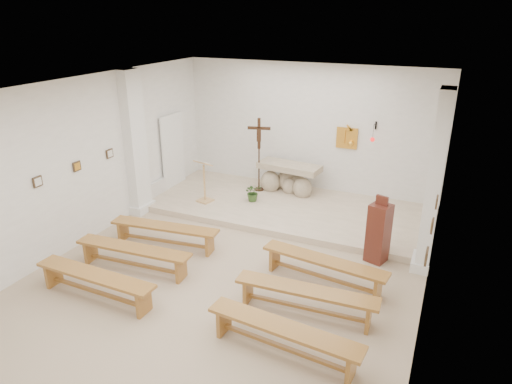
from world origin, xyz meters
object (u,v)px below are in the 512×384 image
at_px(bench_left_front, 165,231).
at_px(lectern, 204,181).
at_px(bench_right_second, 306,295).
at_px(bench_right_third, 283,333).
at_px(donation_pedestal, 379,233).
at_px(bench_right_front, 324,265).
at_px(bench_left_third, 95,280).
at_px(altar, 288,180).
at_px(bench_left_second, 133,253).
at_px(crucifix_stand, 259,149).

bearing_deg(bench_left_front, lectern, 91.15).
bearing_deg(bench_right_second, bench_right_third, -92.92).
bearing_deg(bench_left_front, donation_pedestal, 9.62).
distance_m(donation_pedestal, bench_right_front, 1.47).
height_order(bench_right_front, bench_left_third, same).
bearing_deg(donation_pedestal, altar, 156.58).
xyz_separation_m(lectern, bench_left_second, (0.30, -3.25, -0.34)).
bearing_deg(bench_left_second, bench_right_second, -3.87).
bearing_deg(bench_right_third, bench_left_second, 168.56).
xyz_separation_m(bench_left_front, bench_right_third, (3.48, -2.09, 0.00)).
xyz_separation_m(bench_right_front, bench_left_third, (-3.48, -2.09, 0.00)).
distance_m(altar, lectern, 2.31).
distance_m(altar, bench_left_third, 6.00).
bearing_deg(bench_right_front, donation_pedestal, 66.14).
relative_size(crucifix_stand, bench_left_third, 0.84).
relative_size(bench_left_second, bench_right_third, 1.00).
distance_m(bench_left_front, bench_left_second, 1.04).
xyz_separation_m(altar, bench_left_front, (-1.41, -3.74, -0.11)).
xyz_separation_m(altar, donation_pedestal, (2.82, -2.50, 0.14)).
height_order(altar, crucifix_stand, crucifix_stand).
bearing_deg(donation_pedestal, bench_left_front, -145.49).
bearing_deg(crucifix_stand, bench_right_second, -73.09).
bearing_deg(bench_right_second, bench_left_second, 177.08).
bearing_deg(crucifix_stand, bench_right_front, -66.09).
xyz_separation_m(crucifix_stand, bench_left_third, (-0.65, -5.60, -0.93)).
relative_size(altar, bench_right_second, 0.73).
xyz_separation_m(altar, bench_right_third, (2.06, -5.83, -0.11)).
bearing_deg(bench_left_front, bench_right_third, -37.63).
relative_size(bench_left_front, bench_left_third, 1.01).
relative_size(lectern, bench_left_third, 0.48).
bearing_deg(bench_left_front, crucifix_stand, 72.91).
bearing_deg(bench_left_second, bench_right_front, 12.82).
bearing_deg(bench_right_second, crucifix_stand, 118.92).
relative_size(lectern, bench_right_second, 0.48).
relative_size(donation_pedestal, bench_right_third, 0.59).
distance_m(crucifix_stand, bench_right_second, 5.45).
xyz_separation_m(bench_left_second, bench_right_second, (3.48, 0.00, 0.00)).
bearing_deg(crucifix_stand, donation_pedestal, -47.41).
height_order(donation_pedestal, bench_right_front, donation_pedestal).
bearing_deg(bench_left_second, bench_left_front, 86.13).
relative_size(crucifix_stand, bench_right_third, 0.83).
distance_m(bench_left_front, bench_right_front, 3.48).
bearing_deg(donation_pedestal, bench_right_front, -103.06).
distance_m(donation_pedestal, bench_left_front, 4.41).
relative_size(crucifix_stand, donation_pedestal, 1.41).
xyz_separation_m(crucifix_stand, bench_right_front, (2.83, -3.52, -0.93)).
bearing_deg(bench_left_front, bench_left_second, -96.67).
bearing_deg(bench_left_third, bench_right_front, 32.28).
height_order(lectern, bench_right_second, lectern).
bearing_deg(bench_right_third, bench_left_front, 154.30).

